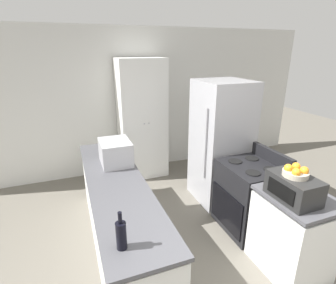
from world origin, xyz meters
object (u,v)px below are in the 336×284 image
Objects in this scene: toaster_oven at (293,188)px; refrigerator at (221,143)px; stove at (249,196)px; fruit_bowl at (296,172)px; pantry_cabinet at (142,119)px; microwave at (116,152)px; wine_bottle at (121,235)px.

refrigerator is at bearing 83.54° from toaster_oven.
toaster_oven is at bearing -100.60° from stove.
fruit_bowl is at bearing 99.54° from toaster_oven.
microwave is (-0.72, -1.34, -0.02)m from pantry_cabinet.
toaster_oven reaches higher than stove.
pantry_cabinet reaches higher than stove.
toaster_oven is (-0.14, -0.76, 0.55)m from stove.
fruit_bowl is at bearing -96.52° from refrigerator.
stove is at bearing -23.79° from microwave.
microwave is at bearing 134.21° from toaster_oven.
stove is 0.95m from toaster_oven.
stove is at bearing -67.77° from pantry_cabinet.
toaster_oven is at bearing -45.79° from microwave.
toaster_oven is at bearing 2.11° from wine_bottle.
microwave reaches higher than toaster_oven.
toaster_oven is (1.63, 0.06, 0.01)m from wine_bottle.
fruit_bowl is (1.63, 0.07, 0.17)m from wine_bottle.
stove is 1.78m from microwave.
refrigerator reaches higher than toaster_oven.
wine_bottle is at bearing -108.58° from pantry_cabinet.
fruit_bowl is (-0.00, 0.01, 0.16)m from toaster_oven.
pantry_cabinet is 9.13× the size of fruit_bowl.
pantry_cabinet is 1.52m from microwave.
fruit_bowl reaches higher than toaster_oven.
microwave is 2.00m from toaster_oven.
stove is at bearing 79.24° from fruit_bowl.
microwave is 0.99× the size of toaster_oven.
refrigerator is at bearing 41.48° from wine_bottle.
pantry_cabinet is 4.64× the size of microwave.
refrigerator is 3.99× the size of toaster_oven.
toaster_oven is at bearing -96.46° from refrigerator.
wine_bottle is 1.64m from fruit_bowl.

